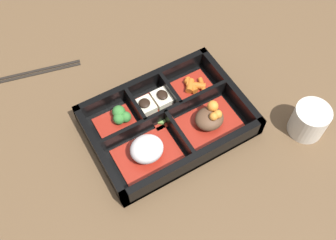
# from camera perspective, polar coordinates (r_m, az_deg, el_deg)

# --- Properties ---
(ground_plane) EXTENTS (3.00, 3.00, 0.00)m
(ground_plane) POSITION_cam_1_polar(r_m,az_deg,el_deg) (0.83, 0.00, -0.91)
(ground_plane) COLOR brown
(bento_base) EXTENTS (0.32, 0.23, 0.01)m
(bento_base) POSITION_cam_1_polar(r_m,az_deg,el_deg) (0.82, 0.00, -0.74)
(bento_base) COLOR black
(bento_base) RESTS_ON ground_plane
(bento_rim) EXTENTS (0.32, 0.23, 0.05)m
(bento_rim) POSITION_cam_1_polar(r_m,az_deg,el_deg) (0.81, -0.13, 0.12)
(bento_rim) COLOR black
(bento_rim) RESTS_ON ground_plane
(bowl_stew) EXTENTS (0.12, 0.09, 0.05)m
(bowl_stew) POSITION_cam_1_polar(r_m,az_deg,el_deg) (0.81, 6.06, 0.13)
(bowl_stew) COLOR maroon
(bowl_stew) RESTS_ON bento_base
(bowl_rice) EXTENTS (0.12, 0.09, 0.05)m
(bowl_rice) POSITION_cam_1_polar(r_m,az_deg,el_deg) (0.76, -3.09, -4.43)
(bowl_rice) COLOR maroon
(bowl_rice) RESTS_ON bento_base
(bowl_carrots) EXTENTS (0.09, 0.07, 0.02)m
(bowl_carrots) POSITION_cam_1_polar(r_m,az_deg,el_deg) (0.86, 3.58, 4.89)
(bowl_carrots) COLOR maroon
(bowl_carrots) RESTS_ON bento_base
(bowl_tofu) EXTENTS (0.08, 0.07, 0.03)m
(bowl_tofu) POSITION_cam_1_polar(r_m,az_deg,el_deg) (0.83, -2.10, 2.53)
(bowl_tofu) COLOR maroon
(bowl_tofu) RESTS_ON bento_base
(bowl_greens) EXTENTS (0.08, 0.07, 0.03)m
(bowl_greens) POSITION_cam_1_polar(r_m,az_deg,el_deg) (0.82, -7.15, 0.28)
(bowl_greens) COLOR maroon
(bowl_greens) RESTS_ON bento_base
(bowl_pickles) EXTENTS (0.04, 0.04, 0.01)m
(bowl_pickles) POSITION_cam_1_polar(r_m,az_deg,el_deg) (0.82, -0.89, 0.06)
(bowl_pickles) COLOR maroon
(bowl_pickles) RESTS_ON bento_base
(tea_cup) EXTENTS (0.07, 0.07, 0.07)m
(tea_cup) POSITION_cam_1_polar(r_m,az_deg,el_deg) (0.84, 19.83, -0.03)
(tea_cup) COLOR beige
(tea_cup) RESTS_ON ground_plane
(chopsticks) EXTENTS (0.22, 0.07, 0.01)m
(chopsticks) POSITION_cam_1_polar(r_m,az_deg,el_deg) (0.96, -19.21, 6.52)
(chopsticks) COLOR black
(chopsticks) RESTS_ON ground_plane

